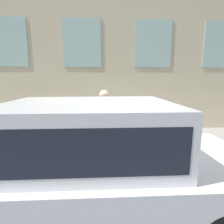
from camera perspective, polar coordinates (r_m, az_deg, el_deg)
ground_plane at (r=4.45m, az=4.99°, el=-17.44°), size 80.00×80.00×0.00m
sidewalk at (r=5.75m, az=2.97°, el=-10.15°), size 2.92×60.00×0.13m
building_facade at (r=7.31m, az=1.84°, el=27.10°), size 0.33×40.00×8.37m
fire_hydrant at (r=4.81m, az=2.62°, el=-8.86°), size 0.28×0.41×0.71m
person at (r=4.87m, az=-2.56°, el=-0.71°), size 0.41×0.27×1.68m
parked_car_white_near at (r=2.75m, az=-7.30°, el=-13.52°), size 1.99×5.00×1.76m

